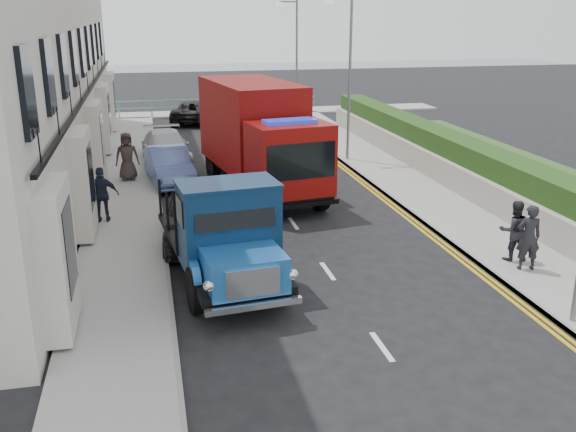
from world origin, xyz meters
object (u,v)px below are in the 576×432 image
object	(u,v)px
bedford_lorry	(227,241)
parked_car_front	(193,218)
red_lorry	(259,135)
pedestrian_east_near	(529,237)
lamp_mid	(347,70)
lamp_far	(295,55)

from	to	relation	value
bedford_lorry	parked_car_front	size ratio (longest dim) A/B	1.38
red_lorry	pedestrian_east_near	distance (m)	10.71
parked_car_front	bedford_lorry	bearing A→B (deg)	-77.01
bedford_lorry	lamp_mid	bearing A→B (deg)	55.03
lamp_mid	bedford_lorry	world-z (taller)	lamp_mid
lamp_far	parked_car_front	xyz separation A→B (m)	(-7.38, -18.99, -3.28)
red_lorry	parked_car_front	distance (m)	5.94
lamp_far	bedford_lorry	world-z (taller)	lamp_far
lamp_far	parked_car_front	world-z (taller)	lamp_far
red_lorry	parked_car_front	xyz separation A→B (m)	(-2.84, -5.04, -1.39)
lamp_far	red_lorry	size ratio (longest dim) A/B	0.89
lamp_mid	parked_car_front	xyz separation A→B (m)	(-7.38, -8.99, -3.28)
bedford_lorry	pedestrian_east_near	xyz separation A→B (m)	(7.55, -0.64, -0.25)
red_lorry	bedford_lorry	bearing A→B (deg)	-114.03
parked_car_front	pedestrian_east_near	world-z (taller)	pedestrian_east_near
red_lorry	lamp_mid	bearing A→B (deg)	31.77
lamp_mid	bedford_lorry	distance (m)	14.56
lamp_far	red_lorry	bearing A→B (deg)	-108.04
red_lorry	pedestrian_east_near	bearing A→B (deg)	-69.55
lamp_mid	pedestrian_east_near	xyz separation A→B (m)	(0.73, -13.20, -3.02)
lamp_mid	bedford_lorry	bearing A→B (deg)	-118.49
lamp_mid	lamp_far	distance (m)	10.00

